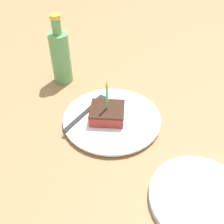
% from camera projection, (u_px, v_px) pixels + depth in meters
% --- Properties ---
extents(ground_plane, '(2.40, 2.40, 0.04)m').
position_uv_depth(ground_plane, '(119.00, 133.00, 0.74)').
color(ground_plane, olive).
rests_on(ground_plane, ground).
extents(plate, '(0.28, 0.28, 0.02)m').
position_uv_depth(plate, '(112.00, 119.00, 0.74)').
color(plate, silver).
rests_on(plate, ground_plane).
extents(cake_slice, '(0.08, 0.09, 0.12)m').
position_uv_depth(cake_slice, '(107.00, 113.00, 0.72)').
color(cake_slice, '#99332D').
rests_on(cake_slice, plate).
extents(fork, '(0.17, 0.11, 0.00)m').
position_uv_depth(fork, '(88.00, 110.00, 0.76)').
color(fork, '#262626').
rests_on(fork, plate).
extents(bottle, '(0.06, 0.06, 0.23)m').
position_uv_depth(bottle, '(61.00, 56.00, 0.85)').
color(bottle, '#599959').
rests_on(bottle, ground_plane).
extents(side_plate, '(0.22, 0.22, 0.02)m').
position_uv_depth(side_plate, '(201.00, 199.00, 0.55)').
color(side_plate, silver).
rests_on(side_plate, ground_plane).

